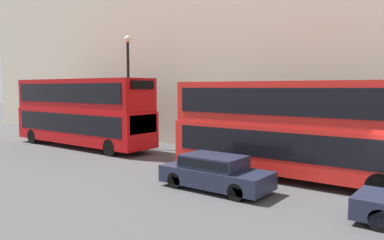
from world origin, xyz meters
TOP-DOWN VIEW (x-y plane):
  - bus_leading at (1.60, 4.74)m, footprint 2.59×10.78m
  - bus_second_in_queue at (1.60, 19.29)m, footprint 2.59×11.47m
  - car_hatchback at (-1.80, 6.39)m, footprint 1.79×4.35m
  - street_lamp at (3.32, 16.61)m, footprint 0.44×0.44m

SIDE VIEW (x-z plane):
  - car_hatchback at x=-1.80m, z-range 0.04..1.38m
  - bus_leading at x=1.60m, z-range 0.22..4.45m
  - bus_second_in_queue at x=1.60m, z-range 0.23..4.74m
  - street_lamp at x=3.32m, z-range 0.79..8.10m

